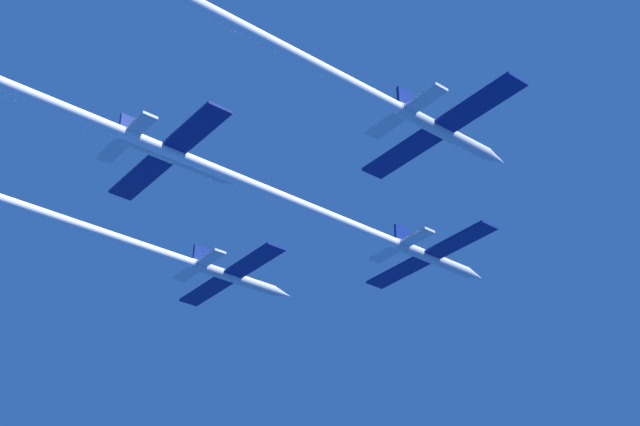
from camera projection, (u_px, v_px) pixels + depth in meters
name	position (u px, v px, depth m)	size (l,w,h in m)	color
jet_lead	(288.00, 200.00, 74.48)	(15.29, 55.01, 2.53)	silver
jet_left_wing	(96.00, 231.00, 78.05)	(15.29, 49.88, 2.53)	silver
jet_right_wing	(261.00, 37.00, 57.98)	(15.29, 54.96, 2.53)	silver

